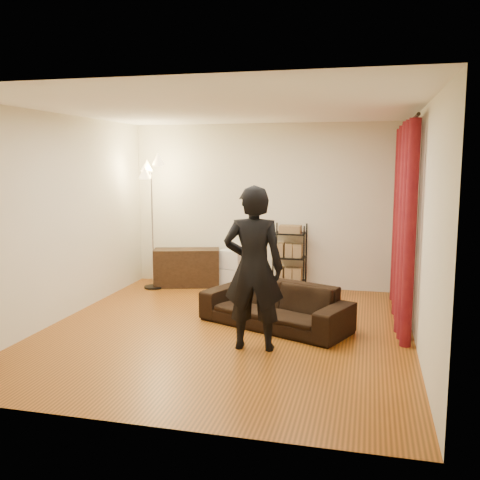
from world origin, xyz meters
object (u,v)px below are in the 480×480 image
(sofa, at_px, (275,305))
(storage_boxes, at_px, (232,268))
(media_cabinet, at_px, (187,268))
(floor_lamp, at_px, (152,224))
(wire_shelf, at_px, (290,257))
(person, at_px, (253,268))

(sofa, xyz_separation_m, storage_boxes, (-1.09, 2.00, 0.03))
(media_cabinet, relative_size, floor_lamp, 0.51)
(sofa, relative_size, media_cabinet, 1.77)
(floor_lamp, bearing_deg, wire_shelf, 10.10)
(floor_lamp, bearing_deg, person, -47.50)
(sofa, distance_m, floor_lamp, 2.91)
(person, xyz_separation_m, floor_lamp, (-2.22, 2.43, 0.15))
(person, bearing_deg, floor_lamp, -52.60)
(sofa, distance_m, wire_shelf, 1.99)
(wire_shelf, distance_m, floor_lamp, 2.31)
(storage_boxes, xyz_separation_m, floor_lamp, (-1.23, -0.43, 0.75))
(person, height_order, floor_lamp, floor_lamp)
(sofa, bearing_deg, storage_boxes, 141.58)
(person, distance_m, floor_lamp, 3.30)
(person, relative_size, media_cabinet, 1.69)
(media_cabinet, height_order, floor_lamp, floor_lamp)
(person, bearing_deg, storage_boxes, -75.86)
(person, bearing_deg, wire_shelf, -94.87)
(sofa, distance_m, media_cabinet, 2.59)
(person, height_order, wire_shelf, person)
(person, height_order, storage_boxes, person)
(sofa, bearing_deg, person, -73.21)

